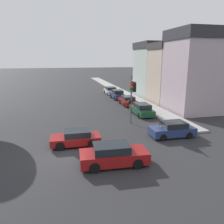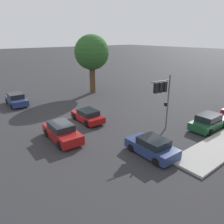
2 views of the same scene
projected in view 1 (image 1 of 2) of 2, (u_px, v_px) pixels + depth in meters
name	position (u px, v px, depth m)	size (l,w,h in m)	color
ground_plane	(69.00, 156.00, 15.97)	(300.00, 300.00, 0.00)	#28282B
sidewalk_strip	(116.00, 89.00, 49.02)	(2.66, 60.00, 0.17)	#9E9E99
rowhouse_backdrop	(173.00, 71.00, 34.46)	(8.14, 19.04, 10.53)	#B29EA8
traffic_signal	(132.00, 91.00, 22.32)	(0.61, 2.34, 5.22)	#515456
crossing_car_0	(76.00, 138.00, 17.84)	(4.03, 2.01, 1.28)	maroon
crossing_car_1	(172.00, 129.00, 19.86)	(4.05, 2.05, 1.37)	navy
crossing_car_3	(113.00, 155.00, 14.54)	(4.61, 2.14, 1.46)	maroon
parked_car_0	(142.00, 109.00, 27.42)	(1.96, 4.43, 1.46)	#194728
parked_car_1	(128.00, 101.00, 33.10)	(1.97, 4.05, 1.38)	maroon
parked_car_2	(117.00, 95.00, 38.21)	(1.93, 4.22, 1.58)	navy
parked_car_3	(111.00, 91.00, 43.19)	(2.13, 3.98, 1.44)	silver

